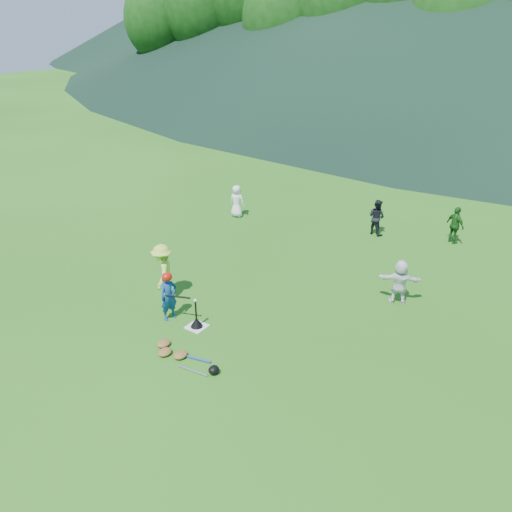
{
  "coord_description": "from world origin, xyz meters",
  "views": [
    {
      "loc": [
        6.86,
        -7.45,
        6.71
      ],
      "look_at": [
        0.0,
        2.5,
        0.9
      ],
      "focal_mm": 35.0,
      "sensor_mm": 36.0,
      "label": 1
    }
  ],
  "objects_px": {
    "home_plate": "(197,327)",
    "fielder_a": "(237,201)",
    "fielder_b": "(376,217)",
    "fielder_c": "(455,225)",
    "adult_coach": "(163,272)",
    "equipment_pile": "(180,355)",
    "batting_tee": "(197,322)",
    "fielder_d": "(400,282)",
    "batter_child": "(169,296)"
  },
  "relations": [
    {
      "from": "fielder_a",
      "to": "fielder_c",
      "type": "bearing_deg",
      "value": -170.05
    },
    {
      "from": "adult_coach",
      "to": "fielder_d",
      "type": "xyz_separation_m",
      "value": [
        5.16,
        3.24,
        -0.15
      ]
    },
    {
      "from": "adult_coach",
      "to": "fielder_d",
      "type": "distance_m",
      "value": 6.1
    },
    {
      "from": "home_plate",
      "to": "fielder_b",
      "type": "distance_m",
      "value": 7.93
    },
    {
      "from": "fielder_a",
      "to": "fielder_b",
      "type": "xyz_separation_m",
      "value": [
        4.87,
        1.34,
        0.02
      ]
    },
    {
      "from": "batting_tee",
      "to": "equipment_pile",
      "type": "xyz_separation_m",
      "value": [
        0.48,
        -1.11,
        -0.06
      ]
    },
    {
      "from": "fielder_a",
      "to": "fielder_c",
      "type": "height_order",
      "value": "fielder_c"
    },
    {
      "from": "batter_child",
      "to": "fielder_d",
      "type": "relative_size",
      "value": 1.03
    },
    {
      "from": "fielder_c",
      "to": "equipment_pile",
      "type": "relative_size",
      "value": 0.69
    },
    {
      "from": "home_plate",
      "to": "fielder_c",
      "type": "height_order",
      "value": "fielder_c"
    },
    {
      "from": "fielder_d",
      "to": "adult_coach",
      "type": "bearing_deg",
      "value": 8.53
    },
    {
      "from": "adult_coach",
      "to": "home_plate",
      "type": "bearing_deg",
      "value": 35.08
    },
    {
      "from": "fielder_c",
      "to": "adult_coach",
      "type": "bearing_deg",
      "value": 89.67
    },
    {
      "from": "batter_child",
      "to": "fielder_c",
      "type": "xyz_separation_m",
      "value": [
        4.47,
        8.61,
        0.01
      ]
    },
    {
      "from": "batting_tee",
      "to": "fielder_d",
      "type": "bearing_deg",
      "value": 47.5
    },
    {
      "from": "home_plate",
      "to": "adult_coach",
      "type": "bearing_deg",
      "value": 159.19
    },
    {
      "from": "home_plate",
      "to": "fielder_d",
      "type": "distance_m",
      "value": 5.26
    },
    {
      "from": "home_plate",
      "to": "fielder_a",
      "type": "distance_m",
      "value": 7.41
    },
    {
      "from": "home_plate",
      "to": "fielder_a",
      "type": "xyz_separation_m",
      "value": [
        -3.59,
        6.46,
        0.59
      ]
    },
    {
      "from": "fielder_c",
      "to": "equipment_pile",
      "type": "xyz_separation_m",
      "value": [
        -3.2,
        -9.64,
        -0.56
      ]
    },
    {
      "from": "batter_child",
      "to": "batting_tee",
      "type": "bearing_deg",
      "value": -70.46
    },
    {
      "from": "fielder_d",
      "to": "fielder_a",
      "type": "bearing_deg",
      "value": -43.62
    },
    {
      "from": "home_plate",
      "to": "fielder_a",
      "type": "relative_size",
      "value": 0.38
    },
    {
      "from": "fielder_d",
      "to": "fielder_b",
      "type": "bearing_deg",
      "value": -83.88
    },
    {
      "from": "fielder_a",
      "to": "fielder_c",
      "type": "distance_m",
      "value": 7.56
    },
    {
      "from": "adult_coach",
      "to": "fielder_b",
      "type": "relative_size",
      "value": 1.22
    },
    {
      "from": "fielder_b",
      "to": "fielder_c",
      "type": "height_order",
      "value": "fielder_c"
    },
    {
      "from": "fielder_a",
      "to": "fielder_d",
      "type": "xyz_separation_m",
      "value": [
        7.12,
        -2.6,
        0.0
      ]
    },
    {
      "from": "fielder_c",
      "to": "batting_tee",
      "type": "relative_size",
      "value": 1.83
    },
    {
      "from": "fielder_a",
      "to": "fielder_c",
      "type": "xyz_separation_m",
      "value": [
        7.27,
        2.08,
        0.03
      ]
    },
    {
      "from": "home_plate",
      "to": "batting_tee",
      "type": "height_order",
      "value": "batting_tee"
    },
    {
      "from": "fielder_a",
      "to": "fielder_b",
      "type": "relative_size",
      "value": 0.97
    },
    {
      "from": "fielder_c",
      "to": "fielder_d",
      "type": "relative_size",
      "value": 1.04
    },
    {
      "from": "fielder_b",
      "to": "fielder_c",
      "type": "relative_size",
      "value": 0.99
    },
    {
      "from": "equipment_pile",
      "to": "fielder_d",
      "type": "bearing_deg",
      "value": 58.41
    },
    {
      "from": "batter_child",
      "to": "equipment_pile",
      "type": "distance_m",
      "value": 1.73
    },
    {
      "from": "adult_coach",
      "to": "fielder_d",
      "type": "relative_size",
      "value": 1.25
    },
    {
      "from": "fielder_c",
      "to": "batting_tee",
      "type": "xyz_separation_m",
      "value": [
        -3.68,
        -8.53,
        -0.49
      ]
    },
    {
      "from": "batter_child",
      "to": "fielder_c",
      "type": "distance_m",
      "value": 9.7
    },
    {
      "from": "fielder_c",
      "to": "equipment_pile",
      "type": "height_order",
      "value": "fielder_c"
    },
    {
      "from": "fielder_b",
      "to": "home_plate",
      "type": "bearing_deg",
      "value": 94.14
    },
    {
      "from": "fielder_a",
      "to": "fielder_d",
      "type": "relative_size",
      "value": 1.0
    },
    {
      "from": "fielder_b",
      "to": "fielder_d",
      "type": "height_order",
      "value": "fielder_b"
    },
    {
      "from": "home_plate",
      "to": "fielder_d",
      "type": "height_order",
      "value": "fielder_d"
    },
    {
      "from": "home_plate",
      "to": "fielder_c",
      "type": "bearing_deg",
      "value": 66.67
    },
    {
      "from": "home_plate",
      "to": "adult_coach",
      "type": "relative_size",
      "value": 0.3
    },
    {
      "from": "adult_coach",
      "to": "equipment_pile",
      "type": "height_order",
      "value": "adult_coach"
    },
    {
      "from": "equipment_pile",
      "to": "batter_child",
      "type": "bearing_deg",
      "value": 140.74
    },
    {
      "from": "adult_coach",
      "to": "fielder_b",
      "type": "bearing_deg",
      "value": 123.78
    },
    {
      "from": "fielder_c",
      "to": "fielder_b",
      "type": "bearing_deg",
      "value": 50.55
    }
  ]
}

